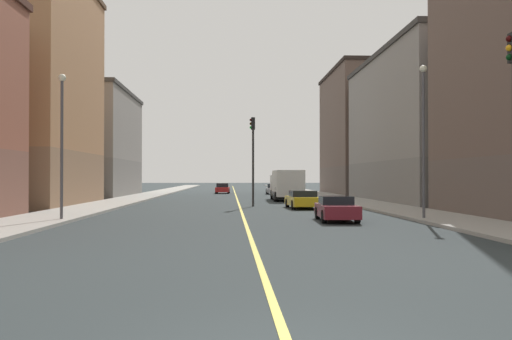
% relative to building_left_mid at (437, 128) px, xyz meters
% --- Properties ---
extents(sidewalk_left, '(3.78, 168.00, 0.15)m').
position_rel_building_left_mid_xyz_m(sidewalk_left, '(-7.26, 8.74, -6.43)').
color(sidewalk_left, '#9E9B93').
rests_on(sidewalk_left, ground).
extents(sidewalk_right, '(3.78, 168.00, 0.15)m').
position_rel_building_left_mid_xyz_m(sidewalk_right, '(-27.53, 8.74, -6.43)').
color(sidewalk_right, '#9E9B93').
rests_on(sidewalk_right, ground).
extents(lane_center_stripe, '(0.16, 154.00, 0.01)m').
position_rel_building_left_mid_xyz_m(lane_center_stripe, '(-17.40, 8.74, -6.50)').
color(lane_center_stripe, '#E5D14C').
rests_on(lane_center_stripe, ground).
extents(building_left_mid, '(11.05, 21.97, 13.00)m').
position_rel_building_left_mid_xyz_m(building_left_mid, '(0.00, 0.00, 0.00)').
color(building_left_mid, slate).
rests_on(building_left_mid, ground).
extents(building_left_far, '(11.05, 17.42, 15.60)m').
position_rel_building_left_mid_xyz_m(building_left_far, '(0.00, 21.10, 1.30)').
color(building_left_far, brown).
rests_on(building_left_far, ground).
extents(building_right_midblock, '(11.05, 14.97, 17.64)m').
position_rel_building_left_mid_xyz_m(building_right_midblock, '(-34.80, -4.66, 2.32)').
color(building_right_midblock, '#8F6B4F').
rests_on(building_right_midblock, ground).
extents(building_right_distant, '(11.05, 17.65, 11.84)m').
position_rel_building_left_mid_xyz_m(building_right_distant, '(-34.80, 15.13, -0.58)').
color(building_right_distant, slate).
rests_on(building_right_distant, ground).
extents(traffic_light_median_far, '(0.40, 0.32, 6.57)m').
position_rel_building_left_mid_xyz_m(traffic_light_median_far, '(-16.42, -6.73, -2.30)').
color(traffic_light_median_far, '#2D2D2D').
rests_on(traffic_light_median_far, ground).
extents(street_lamp_left_near, '(0.36, 0.36, 7.56)m').
position_rel_building_left_mid_xyz_m(street_lamp_left_near, '(-8.56, -20.36, -1.81)').
color(street_lamp_left_near, '#4C4C51').
rests_on(street_lamp_left_near, ground).
extents(street_lamp_right_near, '(0.36, 0.36, 7.00)m').
position_rel_building_left_mid_xyz_m(street_lamp_right_near, '(-26.24, -20.13, -2.11)').
color(street_lamp_right_near, '#4C4C51').
rests_on(street_lamp_right_near, ground).
extents(car_yellow, '(2.09, 4.44, 1.24)m').
position_rel_building_left_mid_xyz_m(car_yellow, '(-13.10, -9.50, -5.90)').
color(car_yellow, gold).
rests_on(car_yellow, ground).
extents(car_silver, '(1.97, 4.15, 1.31)m').
position_rel_building_left_mid_xyz_m(car_silver, '(-12.49, 22.29, -5.88)').
color(car_silver, silver).
rests_on(car_silver, ground).
extents(car_maroon, '(1.90, 4.09, 1.23)m').
position_rel_building_left_mid_xyz_m(car_maroon, '(-12.91, -20.34, -5.90)').
color(car_maroon, maroon).
rests_on(car_maroon, ground).
extents(car_black, '(2.00, 4.12, 1.25)m').
position_rel_building_left_mid_xyz_m(car_black, '(-13.26, 2.21, -5.88)').
color(car_black, black).
rests_on(car_black, ground).
extents(car_red, '(1.93, 4.31, 1.36)m').
position_rel_building_left_mid_xyz_m(car_red, '(-19.05, 25.17, -5.84)').
color(car_red, red).
rests_on(car_red, ground).
extents(box_truck, '(2.54, 7.95, 2.77)m').
position_rel_building_left_mid_xyz_m(box_truck, '(-12.88, 3.23, -4.99)').
color(box_truck, beige).
rests_on(box_truck, ground).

